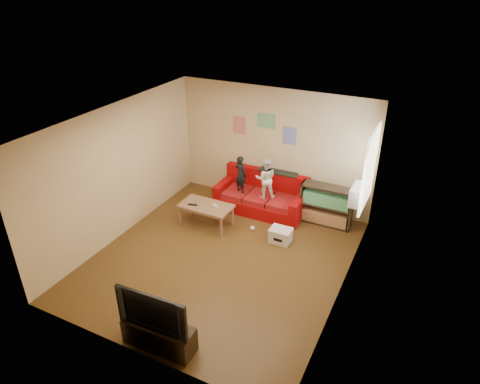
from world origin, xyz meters
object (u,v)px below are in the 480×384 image
at_px(sofa, 262,197).
at_px(tv_stand, 159,335).
at_px(child_a, 241,174).
at_px(file_box, 281,235).
at_px(television, 156,308).
at_px(child_b, 266,178).
at_px(coffee_table, 206,208).
at_px(bookshelf, 326,207).

height_order(sofa, tv_stand, sofa).
bearing_deg(child_a, file_box, 169.10).
distance_m(child_a, television, 4.22).
relative_size(child_b, file_box, 2.13).
xyz_separation_m(tv_stand, television, (0.00, 0.00, 0.52)).
bearing_deg(file_box, coffee_table, -175.73).
xyz_separation_m(bookshelf, television, (-1.19, -4.36, 0.33)).
xyz_separation_m(file_box, television, (-0.60, -3.27, 0.57)).
xyz_separation_m(child_a, child_b, (0.60, 0.00, 0.03)).
bearing_deg(television, file_box, 77.12).
height_order(child_a, tv_stand, child_a).
bearing_deg(file_box, sofa, 129.87).
height_order(coffee_table, television, television).
height_order(file_box, television, television).
relative_size(child_b, bookshelf, 0.83).
xyz_separation_m(child_b, file_box, (0.73, -0.88, -0.73)).
height_order(child_b, coffee_table, child_b).
height_order(bookshelf, tv_stand, bookshelf).
bearing_deg(television, child_a, 97.45).
bearing_deg(child_b, bookshelf, 164.34).
bearing_deg(coffee_table, child_b, 47.55).
distance_m(sofa, bookshelf, 1.47).
distance_m(file_box, tv_stand, 3.32).
bearing_deg(child_b, tv_stand, 67.30).
xyz_separation_m(child_b, tv_stand, (0.13, -4.15, -0.67)).
relative_size(coffee_table, television, 0.99).
bearing_deg(child_a, tv_stand, 122.64).
relative_size(child_a, file_box, 2.01).
distance_m(sofa, television, 4.35).
bearing_deg(tv_stand, child_a, 98.24).
distance_m(file_box, television, 3.37).
xyz_separation_m(child_a, tv_stand, (0.73, -4.15, -0.65)).
height_order(sofa, child_a, child_a).
bearing_deg(bookshelf, child_a, -173.88).
height_order(child_a, coffee_table, child_a).
xyz_separation_m(sofa, file_box, (0.88, -1.05, -0.14)).
xyz_separation_m(sofa, tv_stand, (0.28, -4.32, -0.09)).
bearing_deg(television, bookshelf, 72.16).
relative_size(bookshelf, television, 1.00).
bearing_deg(bookshelf, tv_stand, -105.29).
relative_size(child_a, television, 0.78).
bearing_deg(bookshelf, sofa, -178.52).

